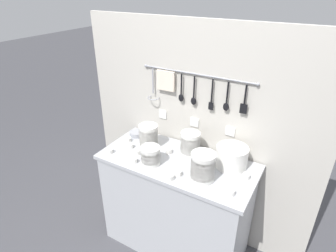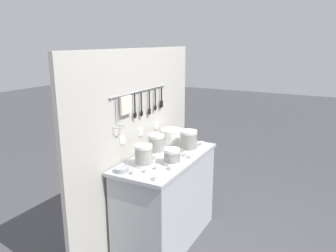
# 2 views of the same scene
# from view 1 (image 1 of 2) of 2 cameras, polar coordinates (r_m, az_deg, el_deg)

# --- Properties ---
(ground_plane) EXTENTS (20.00, 20.00, 0.00)m
(ground_plane) POSITION_cam_1_polar(r_m,az_deg,el_deg) (2.67, 1.56, -22.38)
(ground_plane) COLOR #424247
(counter) EXTENTS (1.16, 0.54, 0.86)m
(counter) POSITION_cam_1_polar(r_m,az_deg,el_deg) (2.36, 1.70, -15.62)
(counter) COLOR #ADAFB5
(counter) RESTS_ON ground
(back_wall) EXTENTS (1.96, 0.11, 1.82)m
(back_wall) POSITION_cam_1_polar(r_m,az_deg,el_deg) (2.29, 5.50, -2.13)
(back_wall) COLOR #BCB7AD
(back_wall) RESTS_ON ground
(bowl_stack_tall_left) EXTENTS (0.15, 0.15, 0.19)m
(bowl_stack_tall_left) POSITION_cam_1_polar(r_m,az_deg,el_deg) (2.21, -3.98, -2.04)
(bowl_stack_tall_left) COLOR silver
(bowl_stack_tall_left) RESTS_ON counter
(bowl_stack_nested_right) EXTENTS (0.15, 0.15, 0.18)m
(bowl_stack_nested_right) POSITION_cam_1_polar(r_m,az_deg,el_deg) (2.12, 4.54, -3.55)
(bowl_stack_nested_right) COLOR silver
(bowl_stack_nested_right) RESTS_ON counter
(bowl_stack_back_corner) EXTENTS (0.14, 0.14, 0.14)m
(bowl_stack_back_corner) POSITION_cam_1_polar(r_m,az_deg,el_deg) (2.02, -3.58, -6.00)
(bowl_stack_back_corner) COLOR silver
(bowl_stack_back_corner) RESTS_ON counter
(bowl_stack_short_front) EXTENTS (0.16, 0.16, 0.20)m
(bowl_stack_short_front) POSITION_cam_1_polar(r_m,az_deg,el_deg) (1.87, 7.10, -8.20)
(bowl_stack_short_front) COLOR silver
(bowl_stack_short_front) RESTS_ON counter
(plate_stack) EXTENTS (0.22, 0.22, 0.15)m
(plate_stack) POSITION_cam_1_polar(r_m,az_deg,el_deg) (2.04, 12.80, -6.11)
(plate_stack) COLOR silver
(plate_stack) RESTS_ON counter
(steel_mixing_bowl) EXTENTS (0.12, 0.12, 0.04)m
(steel_mixing_bowl) POSITION_cam_1_polar(r_m,az_deg,el_deg) (2.42, -6.42, -1.51)
(steel_mixing_bowl) COLOR #93969E
(steel_mixing_bowl) RESTS_ON counter
(cup_beside_plates) EXTENTS (0.05, 0.05, 0.04)m
(cup_beside_plates) POSITION_cam_1_polar(r_m,az_deg,el_deg) (2.33, -8.14, -2.74)
(cup_beside_plates) COLOR silver
(cup_beside_plates) RESTS_ON counter
(cup_mid_row) EXTENTS (0.05, 0.05, 0.04)m
(cup_mid_row) POSITION_cam_1_polar(r_m,az_deg,el_deg) (2.21, -11.76, -4.98)
(cup_mid_row) COLOR silver
(cup_mid_row) RESTS_ON counter
(cup_centre) EXTENTS (0.05, 0.05, 0.04)m
(cup_centre) POSITION_cam_1_polar(r_m,az_deg,el_deg) (1.90, 0.43, -10.36)
(cup_centre) COLOR silver
(cup_centre) RESTS_ON counter
(cup_front_right) EXTENTS (0.05, 0.05, 0.04)m
(cup_front_right) POSITION_cam_1_polar(r_m,az_deg,el_deg) (2.16, 0.15, -5.06)
(cup_front_right) COLOR silver
(cup_front_right) RESTS_ON counter
(cup_back_left) EXTENTS (0.05, 0.05, 0.04)m
(cup_back_left) POSITION_cam_1_polar(r_m,az_deg,el_deg) (1.82, 12.66, -12.98)
(cup_back_left) COLOR silver
(cup_back_left) RESTS_ON counter
(cup_back_right) EXTENTS (0.05, 0.05, 0.04)m
(cup_back_right) POSITION_cam_1_polar(r_m,az_deg,el_deg) (1.98, 15.59, -9.79)
(cup_back_right) COLOR silver
(cup_back_right) RESTS_ON counter
(cup_by_caddy) EXTENTS (0.05, 0.05, 0.04)m
(cup_by_caddy) POSITION_cam_1_polar(r_m,az_deg,el_deg) (1.93, 2.04, -9.57)
(cup_by_caddy) COLOR silver
(cup_by_caddy) RESTS_ON counter
(cup_edge_near) EXTENTS (0.05, 0.05, 0.04)m
(cup_edge_near) POSITION_cam_1_polar(r_m,az_deg,el_deg) (2.24, -7.70, -4.03)
(cup_edge_near) COLOR silver
(cup_edge_near) RESTS_ON counter
(cup_edge_far) EXTENTS (0.05, 0.05, 0.04)m
(cup_edge_far) POSITION_cam_1_polar(r_m,az_deg,el_deg) (2.07, -7.00, -6.96)
(cup_edge_far) COLOR silver
(cup_edge_far) RESTS_ON counter
(cup_front_left) EXTENTS (0.05, 0.05, 0.04)m
(cup_front_left) POSITION_cam_1_polar(r_m,az_deg,el_deg) (2.16, -6.25, -5.26)
(cup_front_left) COLOR silver
(cup_front_left) RESTS_ON counter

